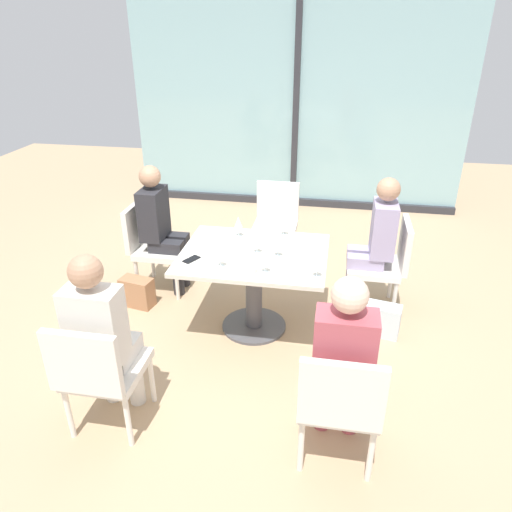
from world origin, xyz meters
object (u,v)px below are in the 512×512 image
object	(u,v)px
person_front_right	(343,359)
wine_glass_4	(265,257)
person_front_left	(102,332)
wine_glass_0	(278,241)
chair_far_left	(152,242)
person_far_left	(161,224)
wine_glass_1	(318,261)
chair_front_left	(99,369)
chair_near_window	(276,219)
chair_front_right	(340,399)
handbag_0	(137,292)
wine_glass_6	(284,221)
wine_glass_5	(257,238)
person_far_right	(375,239)
handbag_1	(382,320)
wine_glass_2	(220,251)
dining_table_main	(254,272)
coffee_cup	(251,268)
wine_glass_3	(238,222)
chair_far_right	(385,260)
cell_phone_on_table	(191,259)

from	to	relation	value
person_front_right	wine_glass_4	distance (m)	1.08
person_front_left	wine_glass_0	distance (m)	1.52
chair_far_left	person_far_left	size ratio (longest dim) A/B	0.69
person_front_left	wine_glass_1	xyz separation A→B (m)	(1.27, 0.89, 0.16)
chair_front_left	person_far_left	xyz separation A→B (m)	(-0.26, 1.85, 0.20)
chair_near_window	wine_glass_1	size ratio (longest dim) A/B	4.70
chair_front_right	handbag_0	bearing A→B (deg)	141.78
wine_glass_6	wine_glass_4	bearing A→B (deg)	-94.30
wine_glass_5	wine_glass_6	distance (m)	0.43
chair_far_left	person_far_right	bearing A→B (deg)	0.00
chair_front_left	handbag_0	bearing A→B (deg)	105.34
chair_far_left	handbag_1	size ratio (longest dim) A/B	2.90
chair_front_left	wine_glass_2	size ratio (longest dim) A/B	4.70
person_far_right	person_front_left	distance (m)	2.45
chair_far_left	handbag_0	distance (m)	0.51
dining_table_main	handbag_0	distance (m)	1.23
chair_far_left	wine_glass_1	bearing A→B (deg)	-27.37
person_front_right	wine_glass_2	distance (m)	1.33
handbag_0	coffee_cup	bearing A→B (deg)	-11.99
chair_front_left	wine_glass_3	world-z (taller)	wine_glass_3
chair_front_left	wine_glass_2	bearing A→B (deg)	62.89
wine_glass_2	person_front_left	bearing A→B (deg)	-119.79
dining_table_main	person_front_right	world-z (taller)	person_front_right
dining_table_main	wine_glass_0	bearing A→B (deg)	-9.61
dining_table_main	chair_far_right	world-z (taller)	chair_far_right
person_far_left	person_front_left	world-z (taller)	same
person_front_left	wine_glass_0	size ratio (longest dim) A/B	6.81
person_front_left	wine_glass_6	size ratio (longest dim) A/B	6.81
person_front_left	wine_glass_1	world-z (taller)	person_front_left
dining_table_main	person_far_left	distance (m)	1.14
chair_front_left	cell_phone_on_table	size ratio (longest dim) A/B	6.04
person_far_left	coffee_cup	xyz separation A→B (m)	(1.04, -0.87, 0.08)
wine_glass_5	cell_phone_on_table	xyz separation A→B (m)	(-0.49, -0.22, -0.13)
chair_front_left	person_front_right	world-z (taller)	person_front_right
person_front_right	wine_glass_4	size ratio (longest dim) A/B	6.81
chair_far_right	coffee_cup	xyz separation A→B (m)	(-1.06, -0.87, 0.28)
chair_far_right	chair_front_right	distance (m)	1.88
wine_glass_1	handbag_1	xyz separation A→B (m)	(0.56, 0.42, -0.72)
wine_glass_1	cell_phone_on_table	world-z (taller)	wine_glass_1
chair_far_right	wine_glass_5	size ratio (longest dim) A/B	4.70
person_front_right	coffee_cup	xyz separation A→B (m)	(-0.69, 0.87, 0.08)
wine_glass_2	wine_glass_5	xyz separation A→B (m)	(0.23, 0.29, 0.00)
dining_table_main	person_far_right	bearing A→B (deg)	27.73
chair_far_right	handbag_1	distance (m)	0.56
person_front_left	cell_phone_on_table	world-z (taller)	person_front_left
chair_far_left	wine_glass_6	size ratio (longest dim) A/B	4.70
person_far_right	person_front_right	distance (m)	1.76
chair_front_left	person_far_left	size ratio (longest dim) A/B	0.69
chair_far_right	wine_glass_2	size ratio (longest dim) A/B	4.70
chair_near_window	chair_front_right	bearing A→B (deg)	-74.39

